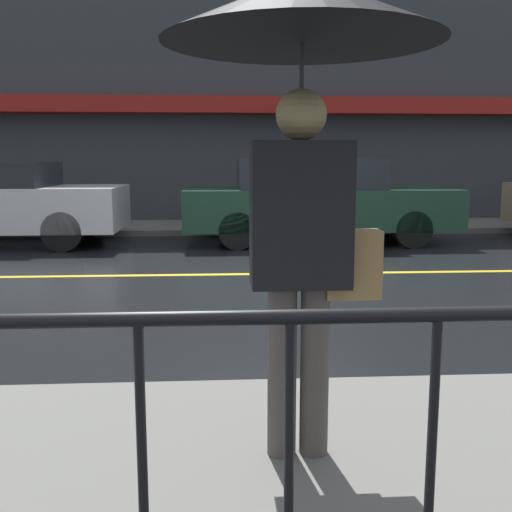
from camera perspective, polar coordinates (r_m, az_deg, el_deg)
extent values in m
plane|color=black|center=(7.61, 2.85, -1.72)|extent=(80.00, 80.00, 0.00)
cube|color=slate|center=(2.78, 15.69, -20.85)|extent=(28.00, 2.41, 0.11)
cube|color=slate|center=(12.55, 0.28, 2.82)|extent=(28.00, 2.12, 0.11)
cube|color=gold|center=(7.61, 2.85, -1.69)|extent=(25.20, 0.12, 0.01)
cube|color=#383D42|center=(13.82, -0.06, 17.26)|extent=(28.00, 0.30, 6.78)
cube|color=maroon|center=(13.31, 0.06, 14.16)|extent=(16.80, 0.55, 0.35)
cylinder|color=black|center=(1.63, 16.12, -22.03)|extent=(0.02, 0.02, 0.97)
cylinder|color=#4C4742|center=(2.72, 2.49, -10.88)|extent=(0.13, 0.13, 0.78)
cylinder|color=#4C4742|center=(2.73, 5.59, -10.77)|extent=(0.13, 0.13, 0.78)
cube|color=black|center=(2.57, 4.22, 3.98)|extent=(0.42, 0.25, 0.62)
sphere|color=#998756|center=(2.57, 4.33, 13.27)|extent=(0.21, 0.21, 0.21)
cylinder|color=#262628|center=(2.56, 4.31, 11.83)|extent=(0.02, 0.02, 0.70)
cone|color=black|center=(2.63, 4.45, 22.39)|extent=(1.17, 1.17, 0.26)
cube|color=#9E7A47|center=(2.64, 9.16, -0.77)|extent=(0.24, 0.12, 0.30)
cylinder|color=black|center=(11.59, -15.90, 3.25)|extent=(0.63, 0.22, 0.63)
cylinder|color=black|center=(9.94, -17.96, 2.24)|extent=(0.63, 0.22, 0.63)
cube|color=#193828|center=(10.59, 5.89, 4.59)|extent=(4.65, 1.90, 0.68)
cube|color=#1E2328|center=(10.53, 4.94, 7.84)|extent=(2.42, 1.75, 0.51)
cylinder|color=black|center=(11.75, 12.15, 3.43)|extent=(0.62, 0.22, 0.62)
cylinder|color=black|center=(10.15, 14.70, 2.47)|extent=(0.62, 0.22, 0.62)
cylinder|color=black|center=(11.31, -2.06, 3.42)|extent=(0.62, 0.22, 0.62)
cylinder|color=black|center=(9.64, -1.79, 2.43)|extent=(0.62, 0.22, 0.62)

